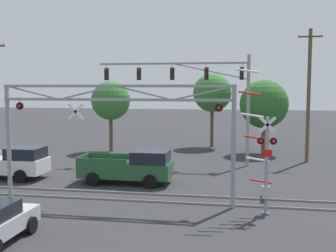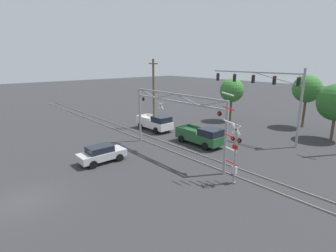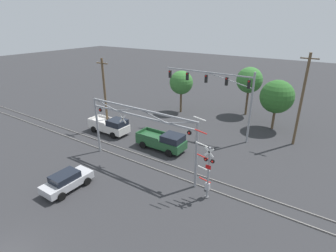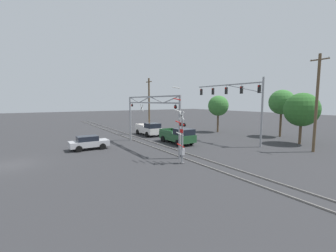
{
  "view_description": "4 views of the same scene",
  "coord_description": "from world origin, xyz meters",
  "px_view_note": "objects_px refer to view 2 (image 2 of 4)",
  "views": [
    {
      "loc": [
        6.27,
        -6.77,
        5.9
      ],
      "look_at": [
        2.25,
        15.86,
        3.72
      ],
      "focal_mm": 45.0,
      "sensor_mm": 36.0,
      "label": 1
    },
    {
      "loc": [
        17.83,
        -2.78,
        8.97
      ],
      "look_at": [
        -1.98,
        14.22,
        2.36
      ],
      "focal_mm": 28.0,
      "sensor_mm": 36.0,
      "label": 2
    },
    {
      "loc": [
        14.53,
        -3.56,
        13.32
      ],
      "look_at": [
        1.6,
        15.64,
        3.91
      ],
      "focal_mm": 28.0,
      "sensor_mm": 36.0,
      "label": 3
    },
    {
      "loc": [
        22.88,
        1.37,
        5.43
      ],
      "look_at": [
        -0.12,
        15.93,
        2.39
      ],
      "focal_mm": 24.0,
      "sensor_mm": 36.0,
      "label": 4
    }
  ],
  "objects_px": {
    "sedan_waiting": "(101,154)",
    "crossing_gantry": "(175,112)",
    "pickup_truck_lead": "(201,136)",
    "crossing_signal_mast": "(234,153)",
    "utility_pole_left": "(154,93)",
    "background_tree_beyond_span": "(232,90)",
    "pickup_truck_following": "(155,123)",
    "background_tree_far_left_verge": "(307,89)",
    "traffic_signal_span": "(272,89)"
  },
  "relations": [
    {
      "from": "sedan_waiting",
      "to": "utility_pole_left",
      "type": "relative_size",
      "value": 0.46
    },
    {
      "from": "crossing_gantry",
      "to": "background_tree_far_left_verge",
      "type": "bearing_deg",
      "value": 80.65
    },
    {
      "from": "background_tree_beyond_span",
      "to": "crossing_gantry",
      "type": "bearing_deg",
      "value": -71.49
    },
    {
      "from": "utility_pole_left",
      "to": "background_tree_far_left_verge",
      "type": "bearing_deg",
      "value": 49.89
    },
    {
      "from": "pickup_truck_following",
      "to": "utility_pole_left",
      "type": "height_order",
      "value": "utility_pole_left"
    },
    {
      "from": "pickup_truck_following",
      "to": "traffic_signal_span",
      "type": "bearing_deg",
      "value": 30.3
    },
    {
      "from": "pickup_truck_lead",
      "to": "sedan_waiting",
      "type": "relative_size",
      "value": 1.32
    },
    {
      "from": "crossing_gantry",
      "to": "crossing_signal_mast",
      "type": "height_order",
      "value": "crossing_signal_mast"
    },
    {
      "from": "crossing_gantry",
      "to": "utility_pole_left",
      "type": "relative_size",
      "value": 1.32
    },
    {
      "from": "utility_pole_left",
      "to": "background_tree_far_left_verge",
      "type": "distance_m",
      "value": 20.42
    },
    {
      "from": "crossing_gantry",
      "to": "utility_pole_left",
      "type": "bearing_deg",
      "value": 153.07
    },
    {
      "from": "sedan_waiting",
      "to": "background_tree_far_left_verge",
      "type": "distance_m",
      "value": 27.96
    },
    {
      "from": "utility_pole_left",
      "to": "background_tree_beyond_span",
      "type": "xyz_separation_m",
      "value": [
        4.34,
        11.23,
        -0.1
      ]
    },
    {
      "from": "crossing_gantry",
      "to": "crossing_signal_mast",
      "type": "xyz_separation_m",
      "value": [
        7.3,
        -0.8,
        -1.88
      ]
    },
    {
      "from": "pickup_truck_lead",
      "to": "crossing_signal_mast",
      "type": "bearing_deg",
      "value": -33.0
    },
    {
      "from": "pickup_truck_following",
      "to": "utility_pole_left",
      "type": "distance_m",
      "value": 3.98
    },
    {
      "from": "crossing_signal_mast",
      "to": "traffic_signal_span",
      "type": "bearing_deg",
      "value": 107.59
    },
    {
      "from": "traffic_signal_span",
      "to": "background_tree_beyond_span",
      "type": "bearing_deg",
      "value": 150.6
    },
    {
      "from": "crossing_gantry",
      "to": "background_tree_far_left_verge",
      "type": "height_order",
      "value": "background_tree_far_left_verge"
    },
    {
      "from": "sedan_waiting",
      "to": "utility_pole_left",
      "type": "bearing_deg",
      "value": 121.33
    },
    {
      "from": "pickup_truck_lead",
      "to": "utility_pole_left",
      "type": "xyz_separation_m",
      "value": [
        -9.4,
        0.78,
        3.67
      ]
    },
    {
      "from": "pickup_truck_lead",
      "to": "pickup_truck_following",
      "type": "relative_size",
      "value": 1.03
    },
    {
      "from": "crossing_signal_mast",
      "to": "traffic_signal_span",
      "type": "relative_size",
      "value": 0.59
    },
    {
      "from": "traffic_signal_span",
      "to": "utility_pole_left",
      "type": "relative_size",
      "value": 1.25
    },
    {
      "from": "crossing_gantry",
      "to": "utility_pole_left",
      "type": "xyz_separation_m",
      "value": [
        -9.76,
        4.96,
        0.45
      ]
    },
    {
      "from": "crossing_signal_mast",
      "to": "background_tree_beyond_span",
      "type": "bearing_deg",
      "value": 126.82
    },
    {
      "from": "sedan_waiting",
      "to": "background_tree_far_left_verge",
      "type": "height_order",
      "value": "background_tree_far_left_verge"
    },
    {
      "from": "sedan_waiting",
      "to": "crossing_gantry",
      "type": "bearing_deg",
      "value": 65.34
    },
    {
      "from": "background_tree_beyond_span",
      "to": "crossing_signal_mast",
      "type": "bearing_deg",
      "value": -53.18
    },
    {
      "from": "sedan_waiting",
      "to": "pickup_truck_following",
      "type": "bearing_deg",
      "value": 117.81
    },
    {
      "from": "crossing_gantry",
      "to": "pickup_truck_following",
      "type": "height_order",
      "value": "crossing_gantry"
    },
    {
      "from": "pickup_truck_following",
      "to": "background_tree_far_left_verge",
      "type": "relative_size",
      "value": 0.76
    },
    {
      "from": "pickup_truck_following",
      "to": "sedan_waiting",
      "type": "distance_m",
      "value": 11.87
    },
    {
      "from": "background_tree_beyond_span",
      "to": "background_tree_far_left_verge",
      "type": "height_order",
      "value": "background_tree_far_left_verge"
    },
    {
      "from": "background_tree_far_left_verge",
      "to": "pickup_truck_lead",
      "type": "bearing_deg",
      "value": -102.89
    },
    {
      "from": "crossing_signal_mast",
      "to": "traffic_signal_span",
      "type": "xyz_separation_m",
      "value": [
        -3.79,
        11.95,
        3.48
      ]
    },
    {
      "from": "traffic_signal_span",
      "to": "pickup_truck_lead",
      "type": "height_order",
      "value": "traffic_signal_span"
    },
    {
      "from": "background_tree_beyond_span",
      "to": "pickup_truck_following",
      "type": "bearing_deg",
      "value": -104.1
    },
    {
      "from": "utility_pole_left",
      "to": "pickup_truck_following",
      "type": "bearing_deg",
      "value": -30.43
    },
    {
      "from": "background_tree_far_left_verge",
      "to": "sedan_waiting",
      "type": "bearing_deg",
      "value": -103.16
    },
    {
      "from": "background_tree_beyond_span",
      "to": "sedan_waiting",
      "type": "bearing_deg",
      "value": -83.61
    },
    {
      "from": "pickup_truck_following",
      "to": "background_tree_beyond_span",
      "type": "relative_size",
      "value": 0.85
    },
    {
      "from": "pickup_truck_following",
      "to": "sedan_waiting",
      "type": "height_order",
      "value": "pickup_truck_following"
    },
    {
      "from": "pickup_truck_following",
      "to": "sedan_waiting",
      "type": "xyz_separation_m",
      "value": [
        5.54,
        -10.49,
        -0.22
      ]
    },
    {
      "from": "crossing_gantry",
      "to": "pickup_truck_following",
      "type": "xyz_separation_m",
      "value": [
        -8.44,
        4.18,
        -3.22
      ]
    },
    {
      "from": "pickup_truck_following",
      "to": "background_tree_beyond_span",
      "type": "distance_m",
      "value": 12.89
    },
    {
      "from": "background_tree_far_left_verge",
      "to": "crossing_gantry",
      "type": "bearing_deg",
      "value": -99.35
    },
    {
      "from": "crossing_gantry",
      "to": "traffic_signal_span",
      "type": "xyz_separation_m",
      "value": [
        3.5,
        11.16,
        1.6
      ]
    },
    {
      "from": "crossing_signal_mast",
      "to": "utility_pole_left",
      "type": "height_order",
      "value": "utility_pole_left"
    },
    {
      "from": "crossing_signal_mast",
      "to": "pickup_truck_following",
      "type": "height_order",
      "value": "crossing_signal_mast"
    }
  ]
}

